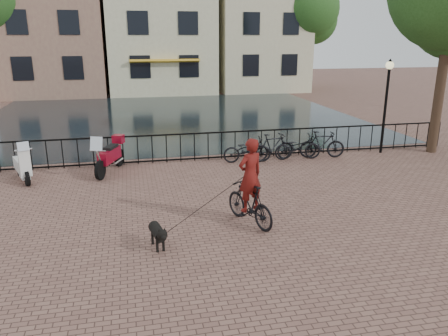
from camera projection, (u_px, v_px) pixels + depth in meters
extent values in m
plane|color=brown|center=(257.00, 273.00, 8.31)|extent=(100.00, 100.00, 0.00)
plane|color=black|center=(170.00, 116.00, 24.49)|extent=(20.00, 20.00, 0.00)
cube|color=black|center=(194.00, 134.00, 15.50)|extent=(20.00, 0.05, 0.05)
cube|color=black|center=(195.00, 158.00, 15.77)|extent=(20.00, 0.05, 0.05)
cube|color=brown|center=(52.00, 13.00, 33.10)|extent=(7.50, 9.00, 12.00)
cube|color=#BFBA90|center=(159.00, 21.00, 34.87)|extent=(8.00, 9.00, 11.00)
cube|color=gold|center=(165.00, 61.00, 31.31)|extent=(5.00, 0.60, 0.15)
cube|color=#C5BB92|center=(255.00, 12.00, 36.28)|extent=(7.00, 9.00, 12.50)
cylinder|color=black|center=(441.00, 79.00, 16.19)|extent=(0.36, 0.36, 5.60)
cylinder|color=black|center=(306.00, 53.00, 35.13)|extent=(0.36, 0.36, 5.95)
sphere|color=#1F4918|center=(309.00, 9.00, 34.14)|extent=(4.76, 4.76, 4.76)
cylinder|color=black|center=(385.00, 111.00, 16.41)|extent=(0.10, 0.10, 3.20)
sphere|color=beige|center=(390.00, 65.00, 15.92)|extent=(0.30, 0.30, 0.30)
imported|color=black|center=(250.00, 203.00, 10.33)|extent=(1.14, 1.85, 1.08)
imported|color=#5D110E|center=(250.00, 168.00, 10.08)|extent=(0.90, 0.76, 2.11)
imported|color=black|center=(247.00, 150.00, 15.46)|extent=(1.75, 0.72, 0.90)
imported|color=black|center=(273.00, 147.00, 15.64)|extent=(1.72, 0.73, 1.00)
imported|color=black|center=(298.00, 147.00, 15.85)|extent=(1.74, 0.69, 0.90)
imported|color=black|center=(322.00, 145.00, 16.03)|extent=(1.72, 0.75, 1.00)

